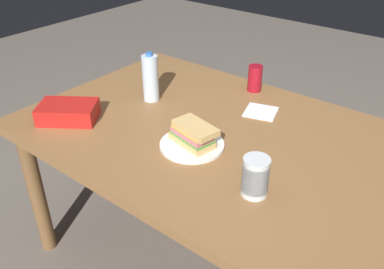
{
  "coord_description": "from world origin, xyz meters",
  "views": [
    {
      "loc": [
        0.73,
        -1.14,
        1.55
      ],
      "look_at": [
        -0.06,
        -0.14,
        0.77
      ],
      "focal_mm": 38.26,
      "sensor_mm": 36.0,
      "label": 1
    }
  ],
  "objects_px": {
    "paper_plate": "(192,145)",
    "soda_can_red": "(255,78)",
    "plastic_cup_stack": "(255,177)",
    "water_bottle_tall": "(150,78)",
    "chip_bag": "(68,112)",
    "sandwich": "(193,134)",
    "dining_table": "(226,152)"
  },
  "relations": [
    {
      "from": "paper_plate",
      "to": "soda_can_red",
      "type": "distance_m",
      "value": 0.57
    },
    {
      "from": "plastic_cup_stack",
      "to": "paper_plate",
      "type": "bearing_deg",
      "value": 163.75
    },
    {
      "from": "water_bottle_tall",
      "to": "chip_bag",
      "type": "bearing_deg",
      "value": -111.8
    },
    {
      "from": "sandwich",
      "to": "water_bottle_tall",
      "type": "distance_m",
      "value": 0.44
    },
    {
      "from": "water_bottle_tall",
      "to": "plastic_cup_stack",
      "type": "xyz_separation_m",
      "value": [
        0.71,
        -0.29,
        -0.04
      ]
    },
    {
      "from": "paper_plate",
      "to": "soda_can_red",
      "type": "bearing_deg",
      "value": 97.23
    },
    {
      "from": "soda_can_red",
      "to": "sandwich",
      "type": "bearing_deg",
      "value": -82.35
    },
    {
      "from": "soda_can_red",
      "to": "chip_bag",
      "type": "relative_size",
      "value": 0.53
    },
    {
      "from": "dining_table",
      "to": "plastic_cup_stack",
      "type": "xyz_separation_m",
      "value": [
        0.26,
        -0.24,
        0.15
      ]
    },
    {
      "from": "sandwich",
      "to": "plastic_cup_stack",
      "type": "xyz_separation_m",
      "value": [
        0.32,
        -0.09,
        0.01
      ]
    },
    {
      "from": "soda_can_red",
      "to": "chip_bag",
      "type": "distance_m",
      "value": 0.85
    },
    {
      "from": "plastic_cup_stack",
      "to": "soda_can_red",
      "type": "bearing_deg",
      "value": 120.94
    },
    {
      "from": "paper_plate",
      "to": "chip_bag",
      "type": "bearing_deg",
      "value": -163.42
    },
    {
      "from": "sandwich",
      "to": "soda_can_red",
      "type": "relative_size",
      "value": 1.63
    },
    {
      "from": "dining_table",
      "to": "water_bottle_tall",
      "type": "xyz_separation_m",
      "value": [
        -0.44,
        0.05,
        0.18
      ]
    },
    {
      "from": "dining_table",
      "to": "sandwich",
      "type": "relative_size",
      "value": 8.27
    },
    {
      "from": "soda_can_red",
      "to": "chip_bag",
      "type": "height_order",
      "value": "soda_can_red"
    },
    {
      "from": "dining_table",
      "to": "paper_plate",
      "type": "height_order",
      "value": "paper_plate"
    },
    {
      "from": "sandwich",
      "to": "plastic_cup_stack",
      "type": "bearing_deg",
      "value": -16.62
    },
    {
      "from": "paper_plate",
      "to": "sandwich",
      "type": "relative_size",
      "value": 1.21
    },
    {
      "from": "sandwich",
      "to": "chip_bag",
      "type": "xyz_separation_m",
      "value": [
        -0.53,
        -0.16,
        -0.02
      ]
    },
    {
      "from": "water_bottle_tall",
      "to": "plastic_cup_stack",
      "type": "height_order",
      "value": "water_bottle_tall"
    },
    {
      "from": "dining_table",
      "to": "soda_can_red",
      "type": "relative_size",
      "value": 13.45
    },
    {
      "from": "sandwich",
      "to": "chip_bag",
      "type": "relative_size",
      "value": 0.86
    },
    {
      "from": "paper_plate",
      "to": "dining_table",
      "type": "bearing_deg",
      "value": 67.81
    },
    {
      "from": "sandwich",
      "to": "water_bottle_tall",
      "type": "bearing_deg",
      "value": 153.85
    },
    {
      "from": "soda_can_red",
      "to": "water_bottle_tall",
      "type": "height_order",
      "value": "water_bottle_tall"
    },
    {
      "from": "paper_plate",
      "to": "plastic_cup_stack",
      "type": "height_order",
      "value": "plastic_cup_stack"
    },
    {
      "from": "sandwich",
      "to": "chip_bag",
      "type": "distance_m",
      "value": 0.55
    },
    {
      "from": "paper_plate",
      "to": "sandwich",
      "type": "xyz_separation_m",
      "value": [
        0.0,
        0.0,
        0.05
      ]
    },
    {
      "from": "paper_plate",
      "to": "water_bottle_tall",
      "type": "distance_m",
      "value": 0.44
    },
    {
      "from": "dining_table",
      "to": "chip_bag",
      "type": "bearing_deg",
      "value": -152.86
    }
  ]
}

